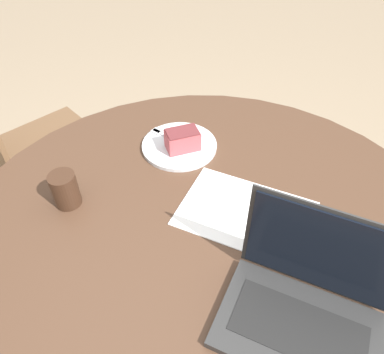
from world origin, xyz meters
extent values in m
cylinder|color=#4C3323|center=(0.00, 0.00, 0.36)|extent=(0.12, 0.12, 0.69)
cylinder|color=#4C3323|center=(0.00, 0.00, 0.72)|extent=(1.30, 1.30, 0.03)
cube|color=brown|center=(0.72, -0.60, 0.47)|extent=(0.59, 0.59, 0.02)
cube|color=brown|center=(0.74, -0.87, 0.23)|extent=(0.05, 0.05, 0.46)
cube|color=brown|center=(0.44, -0.63, 0.23)|extent=(0.05, 0.05, 0.46)
cube|color=brown|center=(0.99, -0.58, 0.23)|extent=(0.05, 0.05, 0.46)
cube|color=brown|center=(0.69, -0.33, 0.23)|extent=(0.05, 0.05, 0.46)
cube|color=white|center=(-0.09, -0.09, 0.74)|extent=(0.38, 0.32, 0.00)
cylinder|color=silver|center=(0.12, -0.34, 0.75)|extent=(0.23, 0.23, 0.01)
cube|color=#B74C51|center=(0.10, -0.32, 0.78)|extent=(0.11, 0.10, 0.06)
cube|color=maroon|center=(0.10, -0.32, 0.81)|extent=(0.11, 0.09, 0.00)
cube|color=silver|center=(0.13, -0.35, 0.75)|extent=(0.15, 0.09, 0.00)
cube|color=silver|center=(0.20, -0.39, 0.75)|extent=(0.04, 0.04, 0.00)
cylinder|color=#3D2619|center=(0.37, -0.08, 0.79)|extent=(0.07, 0.07, 0.10)
cube|color=#2D2D2D|center=(-0.19, 0.20, 0.75)|extent=(0.36, 0.29, 0.02)
cube|color=black|center=(-0.19, 0.20, 0.76)|extent=(0.28, 0.19, 0.00)
cube|color=#2D2D2D|center=(-0.22, 0.10, 0.87)|extent=(0.29, 0.10, 0.23)
cube|color=black|center=(-0.22, 0.11, 0.87)|extent=(0.28, 0.10, 0.21)
camera|label=1|loc=(-0.02, 0.54, 1.47)|focal=35.00mm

